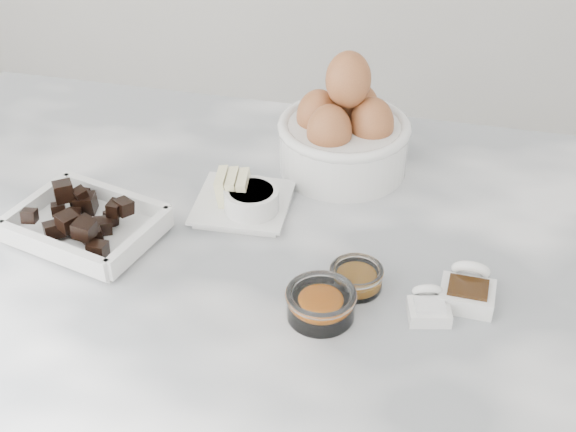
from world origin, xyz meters
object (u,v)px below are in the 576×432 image
object	(u,v)px
salt_spoon	(428,306)
butter_plate	(242,199)
egg_bowl	(344,133)
zest_bowl	(321,303)
honey_bowl	(356,277)
vanilla_spoon	(468,289)
sugar_ramekin	(251,202)
chocolate_dish	(86,222)

from	to	relation	value
salt_spoon	butter_plate	bearing A→B (deg)	150.28
egg_bowl	zest_bowl	bearing A→B (deg)	-84.32
egg_bowl	honey_bowl	distance (m)	0.27
butter_plate	vanilla_spoon	bearing A→B (deg)	-20.48
sugar_ramekin	salt_spoon	world-z (taller)	sugar_ramekin
egg_bowl	salt_spoon	distance (m)	0.33
sugar_ramekin	salt_spoon	xyz separation A→B (m)	(0.25, -0.14, -0.01)
sugar_ramekin	vanilla_spoon	distance (m)	0.31
butter_plate	sugar_ramekin	distance (m)	0.03
honey_bowl	salt_spoon	size ratio (longest dim) A/B	1.00
sugar_ramekin	vanilla_spoon	world-z (taller)	vanilla_spoon
chocolate_dish	zest_bowl	xyz separation A→B (m)	(0.33, -0.08, -0.00)
butter_plate	egg_bowl	world-z (taller)	egg_bowl
sugar_ramekin	honey_bowl	distance (m)	0.20
honey_bowl	sugar_ramekin	bearing A→B (deg)	145.70
butter_plate	zest_bowl	bearing A→B (deg)	-51.25
chocolate_dish	zest_bowl	size ratio (longest dim) A/B	2.59
chocolate_dish	honey_bowl	xyz separation A→B (m)	(0.36, -0.02, -0.01)
sugar_ramekin	honey_bowl	xyz separation A→B (m)	(0.16, -0.11, -0.01)
vanilla_spoon	salt_spoon	xyz separation A→B (m)	(-0.04, -0.04, -0.00)
chocolate_dish	salt_spoon	distance (m)	0.45
butter_plate	sugar_ramekin	xyz separation A→B (m)	(0.02, -0.02, 0.01)
egg_bowl	zest_bowl	xyz separation A→B (m)	(0.03, -0.32, -0.04)
sugar_ramekin	egg_bowl	xyz separation A→B (m)	(0.10, 0.15, 0.04)
honey_bowl	zest_bowl	xyz separation A→B (m)	(-0.03, -0.06, 0.00)
vanilla_spoon	sugar_ramekin	bearing A→B (deg)	160.97
honey_bowl	zest_bowl	bearing A→B (deg)	-118.25
butter_plate	salt_spoon	distance (m)	0.31
honey_bowl	salt_spoon	bearing A→B (deg)	-17.60
chocolate_dish	butter_plate	xyz separation A→B (m)	(0.18, 0.10, -0.00)
chocolate_dish	egg_bowl	size ratio (longest dim) A/B	1.11
sugar_ramekin	vanilla_spoon	xyz separation A→B (m)	(0.29, -0.10, -0.01)
egg_bowl	honey_bowl	size ratio (longest dim) A/B	2.92
sugar_ramekin	zest_bowl	bearing A→B (deg)	-52.57
butter_plate	salt_spoon	bearing A→B (deg)	-29.72
egg_bowl	zest_bowl	size ratio (longest dim) A/B	2.32
vanilla_spoon	egg_bowl	bearing A→B (deg)	127.76
salt_spoon	egg_bowl	bearing A→B (deg)	117.84
egg_bowl	salt_spoon	xyz separation A→B (m)	(0.15, -0.29, -0.05)
egg_bowl	vanilla_spoon	xyz separation A→B (m)	(0.20, -0.25, -0.04)
honey_bowl	egg_bowl	bearing A→B (deg)	103.68
butter_plate	vanilla_spoon	distance (m)	0.33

